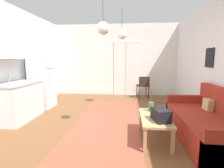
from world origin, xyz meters
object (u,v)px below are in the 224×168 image
(bamboo_vase, at_px, (151,107))
(pendant_lamp_near, at_px, (103,28))
(couch, at_px, (210,125))
(coffee_table, at_px, (155,120))
(handbag, at_px, (161,115))
(refrigerator, at_px, (42,78))
(pendant_lamp_far, at_px, (122,34))
(accent_chair, at_px, (143,85))

(bamboo_vase, relative_size, pendant_lamp_near, 0.43)
(couch, bearing_deg, bamboo_vase, 167.78)
(coffee_table, bearing_deg, handbag, -72.88)
(handbag, height_order, refrigerator, refrigerator)
(bamboo_vase, distance_m, pendant_lamp_far, 2.35)
(couch, xyz_separation_m, accent_chair, (-0.90, 3.18, 0.20))
(couch, height_order, pendant_lamp_far, pendant_lamp_far)
(handbag, height_order, pendant_lamp_far, pendant_lamp_far)
(bamboo_vase, bearing_deg, pendant_lamp_far, 111.48)
(handbag, bearing_deg, pendant_lamp_far, 108.98)
(accent_chair, bearing_deg, handbag, 79.52)
(coffee_table, bearing_deg, refrigerator, 149.03)
(couch, xyz_separation_m, pendant_lamp_near, (-1.91, 0.10, 1.69))
(coffee_table, height_order, pendant_lamp_near, pendant_lamp_near)
(handbag, bearing_deg, couch, 17.79)
(coffee_table, height_order, pendant_lamp_far, pendant_lamp_far)
(coffee_table, xyz_separation_m, handbag, (0.06, -0.20, 0.16))
(accent_chair, bearing_deg, coffee_table, 78.42)
(couch, distance_m, pendant_lamp_far, 3.06)
(coffee_table, height_order, bamboo_vase, bamboo_vase)
(pendant_lamp_far, bearing_deg, refrigerator, -176.89)
(coffee_table, height_order, refrigerator, refrigerator)
(bamboo_vase, bearing_deg, refrigerator, 153.30)
(couch, distance_m, pendant_lamp_near, 2.55)
(handbag, relative_size, accent_chair, 0.48)
(couch, bearing_deg, pendant_lamp_far, 131.83)
(refrigerator, bearing_deg, pendant_lamp_far, 3.11)
(coffee_table, distance_m, handbag, 0.27)
(couch, xyz_separation_m, coffee_table, (-0.97, -0.09, 0.09))
(accent_chair, bearing_deg, pendant_lamp_far, 50.92)
(refrigerator, distance_m, pendant_lamp_near, 2.83)
(pendant_lamp_far, bearing_deg, couch, -48.17)
(couch, xyz_separation_m, refrigerator, (-3.97, 1.71, 0.59))
(handbag, relative_size, pendant_lamp_near, 0.42)
(refrigerator, bearing_deg, couch, -23.29)
(couch, relative_size, bamboo_vase, 5.14)
(refrigerator, distance_m, accent_chair, 3.42)
(pendant_lamp_far, bearing_deg, handbag, -71.02)
(couch, xyz_separation_m, bamboo_vase, (-1.01, 0.22, 0.24))
(refrigerator, relative_size, pendant_lamp_far, 2.15)
(coffee_table, xyz_separation_m, refrigerator, (-2.99, 1.80, 0.50))
(pendant_lamp_near, bearing_deg, accent_chair, 71.91)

